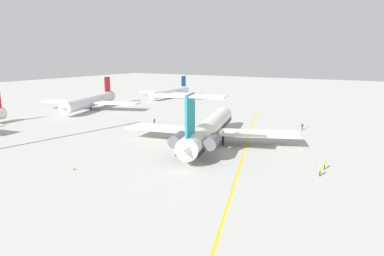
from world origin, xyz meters
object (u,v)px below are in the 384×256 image
Objects in this scene: main_jetliner at (208,129)px; ground_crew_portside at (320,169)px; safety_cone_tail at (74,168)px; airliner_mid_right at (169,92)px; safety_cone_nose at (308,126)px; ground_crew_near_nose at (325,163)px; safety_cone_wingtip at (159,121)px; ground_crew_starboard at (302,125)px; ground_crew_near_tail at (154,121)px; airliner_mid_left at (89,101)px.

main_jetliner reaches higher than ground_crew_portside.
airliner_mid_right is at bearing 25.45° from safety_cone_tail.
ground_crew_near_nose is at bearing -162.22° from safety_cone_nose.
safety_cone_wingtip is (-12.96, 34.67, 0.00)m from safety_cone_nose.
main_jetliner is 69.57× the size of safety_cone_tail.
airliner_mid_right is 49.48× the size of safety_cone_tail.
safety_cone_nose is at bearing -104.42° from ground_crew_near_nose.
ground_crew_portside is 36.69m from safety_cone_tail.
ground_crew_near_nose is at bearing -58.63° from safety_cone_tail.
ground_crew_starboard is at bearing -101.53° from ground_crew_near_nose.
ground_crew_near_tail is at bearing 116.46° from safety_cone_nose.
airliner_mid_left reaches higher than ground_crew_portside.
ground_crew_near_tail reaches higher than ground_crew_near_nose.
airliner_mid_right reaches higher than ground_crew_portside.
ground_crew_near_tail is 1.01× the size of ground_crew_portside.
safety_cone_tail is at bearing 22.78° from airliner_mid_right.
safety_cone_tail is at bearing 156.34° from safety_cone_nose.
airliner_mid_left is at bearing 20.56° from ground_crew_near_tail.
safety_cone_tail is at bearing 24.99° from airliner_mid_left.
ground_crew_near_tail is 3.05× the size of safety_cone_wingtip.
airliner_mid_right reaches higher than ground_crew_near_nose.
ground_crew_near_tail is 37.33m from safety_cone_nose.
ground_crew_starboard reaches higher than safety_cone_tail.
ground_crew_starboard is 3.12× the size of safety_cone_wingtip.
safety_cone_nose is (7.54, -65.50, -2.55)m from airliner_mid_left.
ground_crew_near_nose is at bearing -117.83° from main_jetliner.
ground_crew_near_tail is at bearing 17.21° from safety_cone_tail.
ground_crew_starboard reaches higher than safety_cone_wingtip.
airliner_mid_left is at bearing 53.32° from main_jetliner.
airliner_mid_left is at bearing 80.04° from safety_cone_wingtip.
airliner_mid_right reaches higher than ground_crew_near_tail.
airliner_mid_left is at bearing 44.26° from safety_cone_tail.
ground_crew_portside is (-8.12, -22.81, -2.05)m from main_jetliner.
airliner_mid_right is (39.25, -3.27, -0.42)m from airliner_mid_left.
airliner_mid_left is 39.39m from airliner_mid_right.
safety_cone_wingtip is (18.66, 44.81, -0.78)m from ground_crew_near_nose.
ground_crew_portside is at bearing 44.62° from airliner_mid_right.
airliner_mid_right is 49.48× the size of safety_cone_nose.
safety_cone_wingtip is (14.09, 22.08, -2.83)m from main_jetliner.
ground_crew_starboard is at bearing 173.54° from safety_cone_nose.
main_jetliner is 56.39m from airliner_mid_left.
airliner_mid_right is 16.24× the size of ground_crew_near_tail.
ground_crew_starboard is (3.89, -65.08, -1.74)m from airliner_mid_left.
safety_cone_wingtip and safety_cone_tail have the same top height.
safety_cone_tail is at bearing -162.63° from safety_cone_wingtip.
safety_cone_wingtip is at bearing 31.93° from ground_crew_portside.
airliner_mid_left reaches higher than safety_cone_tail.
airliner_mid_left is 18.29× the size of ground_crew_starboard.
ground_crew_near_tail is at bearing 35.24° from ground_crew_portside.
airliner_mid_right is 52.52m from safety_cone_wingtip.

